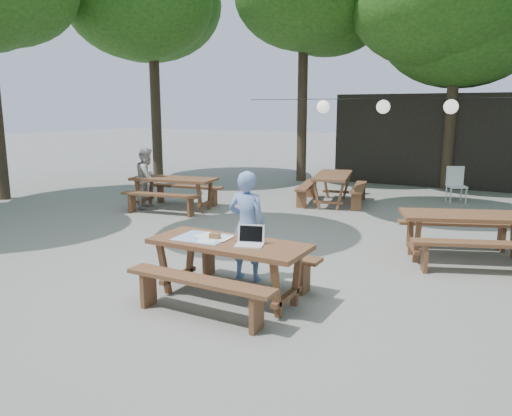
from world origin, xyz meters
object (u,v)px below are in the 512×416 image
at_px(main_picnic_table, 229,270).
at_px(woman, 247,226).
at_px(picnic_table_nw, 174,193).
at_px(second_person, 147,178).
at_px(plastic_chair, 456,192).

bearing_deg(main_picnic_table, woman, 102.82).
bearing_deg(picnic_table_nw, second_person, -175.31).
height_order(woman, plastic_chair, woman).
distance_m(main_picnic_table, plastic_chair, 8.63).
relative_size(main_picnic_table, woman, 1.30).
height_order(main_picnic_table, plastic_chair, plastic_chair).
bearing_deg(picnic_table_nw, woman, -50.55).
bearing_deg(plastic_chair, picnic_table_nw, -167.83).
height_order(main_picnic_table, second_person, second_person).
distance_m(main_picnic_table, woman, 0.88).
bearing_deg(plastic_chair, woman, -126.94).
xyz_separation_m(main_picnic_table, plastic_chair, (1.58, 8.48, -0.13)).
bearing_deg(main_picnic_table, plastic_chair, 79.47).
bearing_deg(plastic_chair, second_person, -169.73).
bearing_deg(plastic_chair, main_picnic_table, -124.67).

